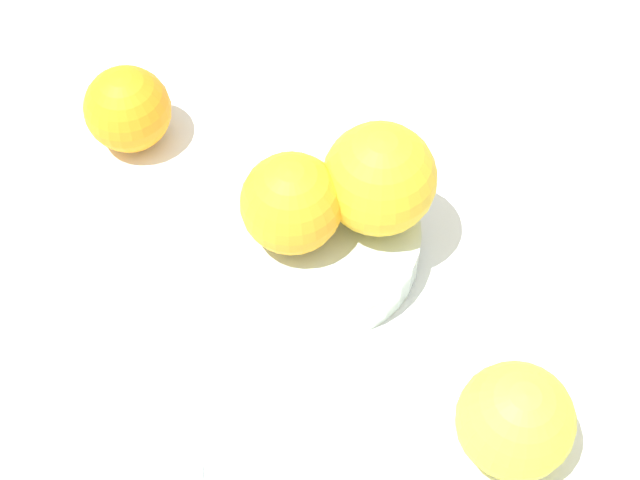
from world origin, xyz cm
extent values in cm
cube|color=white|center=(0.00, 0.00, -1.00)|extent=(110.00, 110.00, 2.00)
cylinder|color=silver|center=(0.00, 0.00, 0.32)|extent=(9.63, 9.63, 0.65)
cylinder|color=silver|center=(0.00, 0.00, 1.80)|extent=(15.53, 15.53, 3.60)
sphere|color=#F9A823|center=(-1.85, -1.00, 7.39)|extent=(7.58, 7.58, 7.58)
sphere|color=yellow|center=(3.75, 2.65, 7.87)|extent=(8.54, 8.54, 8.54)
sphere|color=orange|center=(-19.05, 7.25, 3.68)|extent=(7.35, 7.35, 7.35)
sphere|color=yellow|center=(16.84, -11.48, 3.95)|extent=(7.90, 7.90, 7.90)
camera|label=1|loc=(11.44, -38.37, 59.22)|focal=50.51mm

